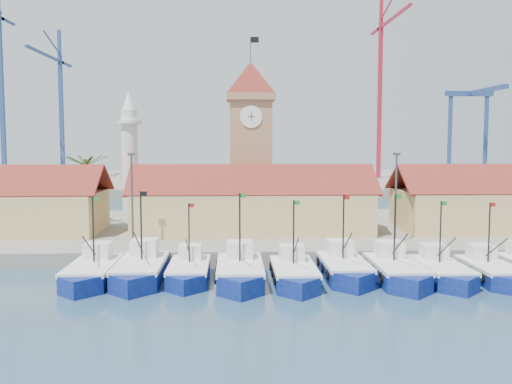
{
  "coord_description": "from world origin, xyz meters",
  "views": [
    {
      "loc": [
        -2.19,
        -43.67,
        11.68
      ],
      "look_at": [
        0.34,
        18.0,
        6.15
      ],
      "focal_mm": 40.0,
      "sensor_mm": 36.0,
      "label": 1
    }
  ],
  "objects_px": {
    "boat_0": "(92,274)",
    "clock_tower": "(251,139)",
    "boat_5": "(345,270)",
    "minaret": "(130,157)"
  },
  "relations": [
    {
      "from": "boat_0",
      "to": "minaret",
      "type": "distance_m",
      "value": 26.65
    },
    {
      "from": "minaret",
      "to": "boat_5",
      "type": "bearing_deg",
      "value": -47.84
    },
    {
      "from": "clock_tower",
      "to": "boat_5",
      "type": "bearing_deg",
      "value": -72.15
    },
    {
      "from": "boat_0",
      "to": "boat_5",
      "type": "height_order",
      "value": "boat_5"
    },
    {
      "from": "boat_5",
      "to": "minaret",
      "type": "distance_m",
      "value": 34.37
    },
    {
      "from": "boat_5",
      "to": "minaret",
      "type": "xyz_separation_m",
      "value": [
        -22.28,
        24.6,
        8.95
      ]
    },
    {
      "from": "clock_tower",
      "to": "minaret",
      "type": "xyz_separation_m",
      "value": [
        -15.0,
        2.0,
        -2.23
      ]
    },
    {
      "from": "minaret",
      "to": "boat_0",
      "type": "bearing_deg",
      "value": -87.33
    },
    {
      "from": "boat_5",
      "to": "clock_tower",
      "type": "relative_size",
      "value": 0.44
    },
    {
      "from": "boat_0",
      "to": "clock_tower",
      "type": "xyz_separation_m",
      "value": [
        13.83,
        23.06,
        11.19
      ]
    }
  ]
}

